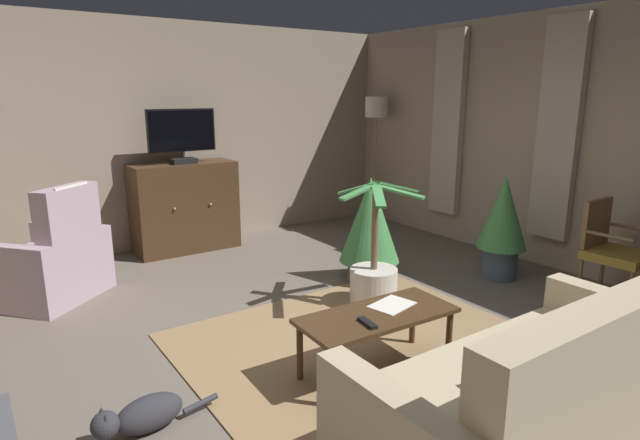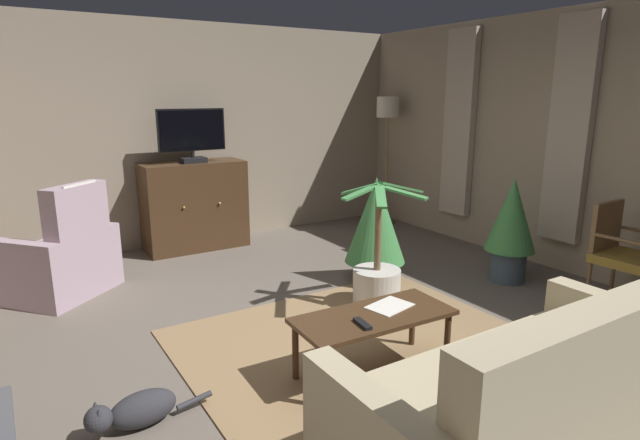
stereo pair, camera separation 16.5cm
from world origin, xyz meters
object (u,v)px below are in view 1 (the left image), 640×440
Objects in this scene: television at (182,135)px; cat at (143,415)px; potted_plant_tall_palm_by_window at (370,225)px; armchair_beside_cabinet at (48,264)px; folded_newspaper at (392,305)px; side_chair_nearest_door at (612,248)px; tv_cabinet at (185,209)px; potted_plant_leafy_by_curtain at (503,222)px; floor_lamp at (376,124)px; potted_plant_on_hearth_side at (374,279)px; coffee_table at (377,320)px; tv_remote at (367,323)px; sofa_floral at (536,399)px.

cat is at bearing -114.75° from television.
armchair_beside_cabinet is at bearing 154.66° from potted_plant_tall_palm_by_window.
folded_newspaper is 0.32× the size of side_chair_nearest_door.
potted_plant_tall_palm_by_window is at bearing -61.44° from tv_cabinet.
floor_lamp is at bearing 79.44° from potted_plant_leafy_by_curtain.
potted_plant_leafy_by_curtain is at bearing -27.31° from armchair_beside_cabinet.
television is 0.71× the size of potted_plant_on_hearth_side.
cat is at bearing 170.65° from coffee_table.
side_chair_nearest_door is (2.60, -3.78, -0.00)m from tv_cabinet.
potted_plant_on_hearth_side is (0.58, 0.88, -0.20)m from folded_newspaper.
floor_lamp reaches higher than television.
armchair_beside_cabinet is at bearing 34.50° from tv_remote.
potted_plant_leafy_by_curtain is at bearing 4.76° from folded_newspaper.
coffee_table is at bearing -59.35° from armchair_beside_cabinet.
potted_plant_on_hearth_side is (0.62, 2.03, -0.08)m from sofa_floral.
potted_plant_leafy_by_curtain is 1.59m from potted_plant_on_hearth_side.
tv_cabinet is 0.98× the size of armchair_beside_cabinet.
coffee_table is 0.54× the size of sofa_floral.
tv_cabinet is 0.67× the size of floor_lamp.
coffee_table is at bearing -9.35° from cat.
side_chair_nearest_door reaches higher than cat.
potted_plant_leafy_by_curtain reaches higher than cat.
potted_plant_tall_palm_by_window is 1.01× the size of potted_plant_leafy_by_curtain.
folded_newspaper is at bearing -128.61° from floor_lamp.
coffee_table is (0.01, -3.49, -1.02)m from television.
floor_lamp is (2.77, 3.30, 1.06)m from coffee_table.
side_chair_nearest_door is 0.88× the size of potted_plant_leafy_by_curtain.
tv_cabinet is 0.60× the size of sofa_floral.
sofa_floral reaches higher than coffee_table.
tv_cabinet is 3.64m from cat.
sofa_floral is 2.14m from cat.
tv_cabinet reaches higher than potted_plant_leafy_by_curtain.
television is 3.72m from tv_remote.
potted_plant_on_hearth_side is (-1.54, 0.20, -0.35)m from potted_plant_leafy_by_curtain.
sofa_floral is 1.80× the size of potted_plant_on_hearth_side.
potted_plant_leafy_by_curtain reaches higher than tv_remote.
potted_plant_on_hearth_side is 3.34m from floor_lamp.
tv_remote is at bearing -130.86° from floor_lamp.
tv_remote is 1.06m from sofa_floral.
tv_cabinet is 1.52× the size of television.
side_chair_nearest_door is at bearing -55.02° from television.
television is 2.49m from potted_plant_tall_palm_by_window.
potted_plant_tall_palm_by_window is (0.99, 2.54, 0.26)m from sofa_floral.
tv_cabinet is at bearing 118.56° from potted_plant_tall_palm_by_window.
television is at bearing 4.86° from tv_remote.
potted_plant_leafy_by_curtain is at bearing 40.32° from sofa_floral.
potted_plant_leafy_by_curtain is (1.16, -0.72, 0.01)m from potted_plant_tall_palm_by_window.
side_chair_nearest_door is (2.76, -0.13, 0.06)m from tv_remote.
tv_cabinet is 3.51m from folded_newspaper.
potted_plant_on_hearth_side is at bearing -73.32° from television.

